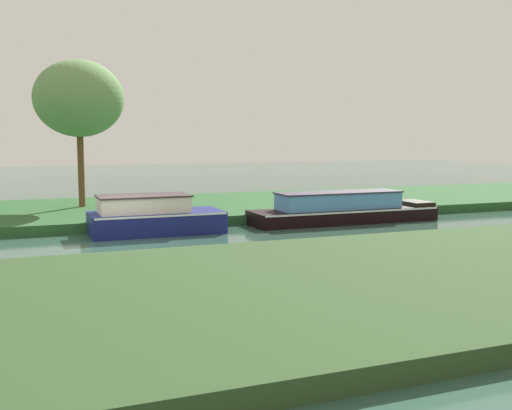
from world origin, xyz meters
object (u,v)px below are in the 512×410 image
object	(u,v)px
willow_tree_left	(79,99)
mooring_post_near	(128,212)
navy_narrowboat	(153,217)
black_barge	(343,209)

from	to	relation	value
willow_tree_left	mooring_post_near	bearing A→B (deg)	-75.58
willow_tree_left	mooring_post_near	xyz separation A→B (m)	(1.27, -4.96, -4.66)
navy_narrowboat	black_barge	bearing A→B (deg)	0.00
black_barge	mooring_post_near	world-z (taller)	black_barge
navy_narrowboat	mooring_post_near	world-z (taller)	navy_narrowboat
navy_narrowboat	willow_tree_left	bearing A→B (deg)	106.56
black_barge	willow_tree_left	world-z (taller)	willow_tree_left
navy_narrowboat	willow_tree_left	world-z (taller)	willow_tree_left
black_barge	navy_narrowboat	world-z (taller)	navy_narrowboat
mooring_post_near	black_barge	bearing A→B (deg)	-10.03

